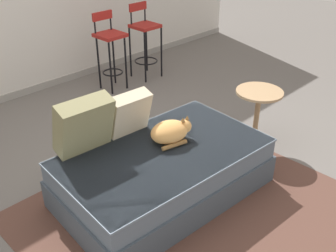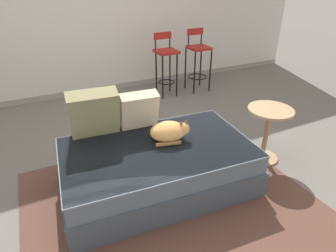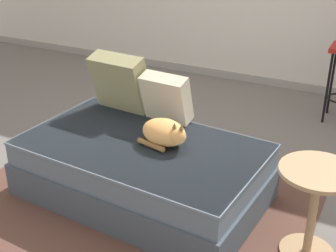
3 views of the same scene
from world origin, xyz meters
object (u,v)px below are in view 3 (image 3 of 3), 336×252
(throw_pillow_corner, at_px, (120,82))
(side_table, at_px, (315,201))
(throw_pillow_middle, at_px, (166,98))
(cat, at_px, (165,133))
(couch, at_px, (142,169))

(throw_pillow_corner, distance_m, side_table, 1.70)
(throw_pillow_middle, bearing_deg, throw_pillow_corner, 175.61)
(cat, xyz_separation_m, side_table, (1.03, -0.15, -0.13))
(cat, bearing_deg, side_table, -8.46)
(side_table, bearing_deg, throw_pillow_corner, 162.14)
(couch, relative_size, throw_pillow_middle, 4.61)
(couch, xyz_separation_m, throw_pillow_middle, (-0.01, 0.39, 0.39))
(couch, distance_m, throw_pillow_corner, 0.74)
(cat, relative_size, side_table, 0.64)
(couch, height_order, throw_pillow_corner, throw_pillow_corner)
(throw_pillow_corner, relative_size, cat, 1.24)
(couch, bearing_deg, throw_pillow_corner, 134.91)
(cat, bearing_deg, throw_pillow_corner, 147.59)
(throw_pillow_corner, height_order, cat, throw_pillow_corner)
(couch, bearing_deg, throw_pillow_middle, 91.65)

